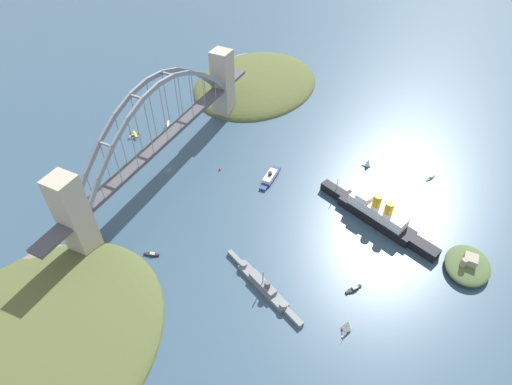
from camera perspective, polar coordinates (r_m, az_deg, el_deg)
name	(u,v)px	position (r m, az deg, el deg)	size (l,w,h in m)	color
ground_plane	(168,170)	(347.05, -11.73, 3.01)	(1400.00, 1400.00, 0.00)	#334C60
harbor_arch_bridge	(162,136)	(327.40, -12.53, 7.39)	(246.15, 16.07, 78.91)	#ADA38E
headland_west_shore	(255,83)	(456.86, -0.17, 14.53)	(147.91, 120.05, 24.32)	#4C562D
headland_east_shore	(32,347)	(273.49, -27.90, -17.93)	(158.98, 131.39, 20.52)	#4C562D
ocean_liner	(377,215)	(305.94, 15.99, -2.88)	(40.78, 91.96, 22.84)	black
naval_cruiser	(263,286)	(262.16, 1.00, -12.44)	(31.29, 63.74, 15.72)	slate
harbor_ferry_steamer	(270,177)	(329.99, 1.91, 2.08)	(29.88, 7.85, 7.17)	navy
fort_island_mid_harbor	(467,265)	(300.70, 26.60, -8.72)	(34.29, 27.48, 12.21)	#4C6038
seaplane_taxiing_near_bridge	(134,135)	(389.35, -16.06, 7.45)	(8.79, 8.89, 4.67)	#B7B7B2
seaplane_second_in_formation	(169,125)	(394.91, -11.59, 8.96)	(9.30, 8.79, 5.15)	#B7B7B2
small_boat_0	(431,178)	(358.81, 22.50, 1.87)	(9.53, 5.15, 2.12)	#2D6B3D
small_boat_1	(152,254)	(286.71, -13.86, -8.09)	(4.83, 10.19, 2.22)	black
small_boat_2	(347,325)	(251.34, 12.21, -17.00)	(10.18, 5.83, 9.51)	silver
small_boat_3	(368,163)	(352.36, 14.84, 3.91)	(4.51, 7.09, 8.41)	#2D6B3D
small_boat_4	(354,289)	(269.40, 13.05, -12.52)	(10.43, 7.74, 2.55)	black
channel_marker_buoy	(220,169)	(339.90, -4.92, 3.14)	(2.20, 2.20, 2.75)	red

